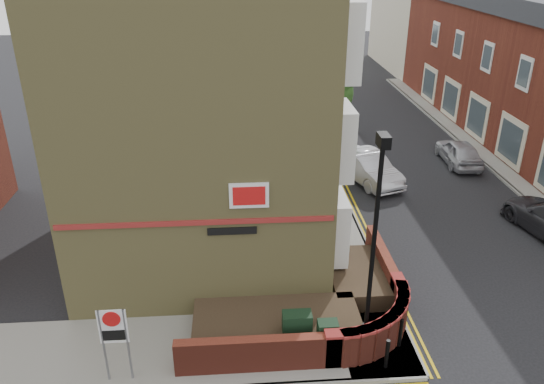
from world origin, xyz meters
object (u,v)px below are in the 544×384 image
Objects in this scene: zone_sign at (114,332)px; silver_car_near at (367,167)px; utility_cabinet_large at (297,331)px; lamppost at (373,249)px.

zone_sign is 0.51× the size of silver_car_near.
utility_cabinet_large is 4.86m from zone_sign.
lamppost is 12.20m from silver_car_near.
silver_car_near is (9.43, 12.28, -0.93)m from zone_sign.
zone_sign reaches higher than utility_cabinet_large.
silver_car_near is at bearing 76.28° from lamppost.
lamppost reaches higher than silver_car_near.
zone_sign is at bearing -146.83° from silver_car_near.
zone_sign is (-6.60, -0.70, -1.70)m from lamppost.
utility_cabinet_large is 12.41m from silver_car_near.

